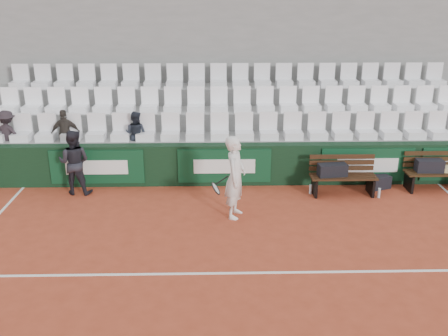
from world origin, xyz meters
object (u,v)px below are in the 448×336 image
(spectator_a, at_px, (5,116))
(tennis_player, at_px, (235,177))
(water_bottle_near, at_px, (310,189))
(ball_kid, at_px, (74,162))
(sports_bag_ground, at_px, (379,182))
(sports_bag_right, at_px, (429,166))
(spectator_c, at_px, (135,116))
(bench_right, at_px, (437,181))
(spectator_b, at_px, (64,116))
(water_bottle_far, at_px, (379,193))
(sports_bag_left, at_px, (332,170))
(bench_left, at_px, (343,185))

(spectator_a, bearing_deg, tennis_player, 170.18)
(water_bottle_near, xyz_separation_m, ball_kid, (-5.41, 0.19, 0.64))
(tennis_player, relative_size, ball_kid, 1.15)
(sports_bag_ground, height_order, spectator_a, spectator_a)
(sports_bag_right, distance_m, spectator_a, 10.10)
(spectator_c, bearing_deg, ball_kid, 56.61)
(bench_right, relative_size, spectator_b, 1.26)
(water_bottle_far, bearing_deg, tennis_player, -165.38)
(spectator_a, bearing_deg, ball_kid, 164.56)
(sports_bag_right, bearing_deg, spectator_b, 173.66)
(sports_bag_right, height_order, water_bottle_far, sports_bag_right)
(water_bottle_far, bearing_deg, sports_bag_left, 166.80)
(sports_bag_ground, relative_size, water_bottle_far, 2.18)
(sports_bag_left, xyz_separation_m, water_bottle_near, (-0.47, 0.01, -0.48))
(sports_bag_left, relative_size, ball_kid, 0.43)
(water_bottle_far, bearing_deg, bench_right, 16.06)
(bench_right, relative_size, sports_bag_ground, 3.03)
(sports_bag_left, bearing_deg, ball_kid, 178.09)
(bench_left, height_order, spectator_b, spectator_b)
(bench_left, xyz_separation_m, ball_kid, (-6.13, 0.22, 0.53))
(bench_left, relative_size, sports_bag_right, 2.43)
(ball_kid, relative_size, spectator_b, 1.27)
(bench_right, bearing_deg, water_bottle_far, -163.94)
(bench_left, height_order, bench_right, same)
(sports_bag_right, distance_m, spectator_b, 8.72)
(ball_kid, height_order, spectator_a, spectator_a)
(spectator_a, relative_size, spectator_c, 1.03)
(water_bottle_far, bearing_deg, water_bottle_near, 170.40)
(bench_right, height_order, sports_bag_right, sports_bag_right)
(spectator_a, bearing_deg, bench_right, -172.52)
(bench_right, height_order, tennis_player, tennis_player)
(tennis_player, relative_size, spectator_a, 1.48)
(water_bottle_near, xyz_separation_m, water_bottle_far, (1.51, -0.26, -0.00))
(bench_left, height_order, spectator_c, spectator_c)
(water_bottle_far, xyz_separation_m, ball_kid, (-6.92, 0.44, 0.64))
(ball_kid, bearing_deg, spectator_c, -136.98)
(water_bottle_far, height_order, spectator_c, spectator_c)
(sports_bag_ground, relative_size, ball_kid, 0.33)
(bench_right, bearing_deg, sports_bag_ground, 173.75)
(sports_bag_left, xyz_separation_m, spectator_b, (-6.30, 1.18, 1.00))
(water_bottle_far, relative_size, spectator_b, 0.19)
(bench_right, xyz_separation_m, water_bottle_near, (-3.00, -0.17, -0.11))
(water_bottle_far, bearing_deg, spectator_a, 170.75)
(sports_bag_left, distance_m, tennis_player, 2.54)
(sports_bag_left, relative_size, spectator_c, 0.57)
(water_bottle_near, xyz_separation_m, spectator_a, (-7.21, 1.17, 1.48))
(bench_left, bearing_deg, spectator_a, 171.42)
(sports_bag_left, height_order, water_bottle_far, sports_bag_left)
(bench_left, xyz_separation_m, tennis_player, (-2.52, -1.09, 0.64))
(tennis_player, bearing_deg, sports_bag_ground, 22.34)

